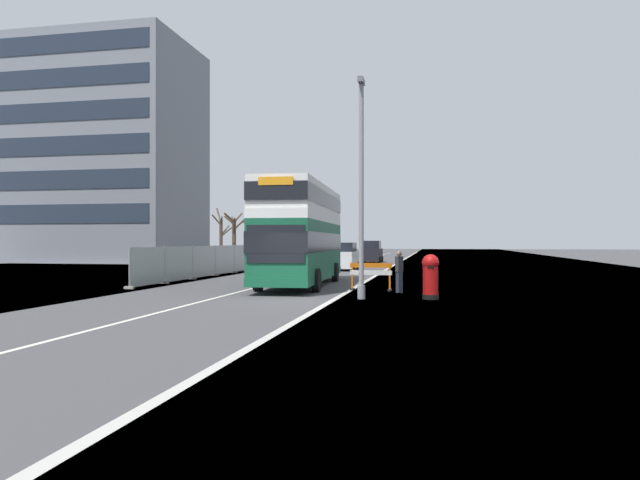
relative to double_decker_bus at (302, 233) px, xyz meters
The scene contains 14 objects.
ground 7.59m from the double_decker_bus, 76.39° to the right, with size 140.00×280.00×0.10m.
double_decker_bus is the anchor object (origin of this frame).
lamppost_foreground 7.03m from the double_decker_bus, 58.01° to the right, with size 0.29×0.70×8.20m.
red_pillar_postbox 8.37m from the double_decker_bus, 41.17° to the right, with size 0.63×0.63×1.66m.
roadworks_barrier 4.53m from the double_decker_bus, 30.40° to the right, with size 1.83×0.55×1.20m.
construction_site_fence 9.93m from the double_decker_bus, 136.65° to the left, with size 0.44×20.60×1.92m.
car_oncoming_near 15.03m from the double_decker_bus, 91.29° to the left, with size 2.01×4.02×2.05m.
car_receding_mid 21.75m from the double_decker_bus, 101.43° to the left, with size 2.02×4.19×2.12m.
car_receding_far 31.19m from the double_decker_bus, 90.05° to the left, with size 2.06×4.17×2.19m.
bare_tree_far_verge_near 31.26m from the double_decker_bus, 115.91° to the left, with size 2.30×2.59×5.05m.
bare_tree_far_verge_mid 30.77m from the double_decker_bus, 118.40° to the left, with size 1.90×2.21×5.50m.
bare_tree_far_verge_far 43.09m from the double_decker_bus, 110.85° to the left, with size 2.57×3.06×4.99m.
pedestrian_at_kerb 5.92m from the double_decker_bus, 30.89° to the right, with size 0.34×0.34×1.74m.
backdrop_office_block 42.92m from the double_decker_bus, 136.09° to the left, with size 21.74×13.19×23.16m.
Camera 1 is at (5.20, -19.98, 2.15)m, focal length 32.27 mm.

